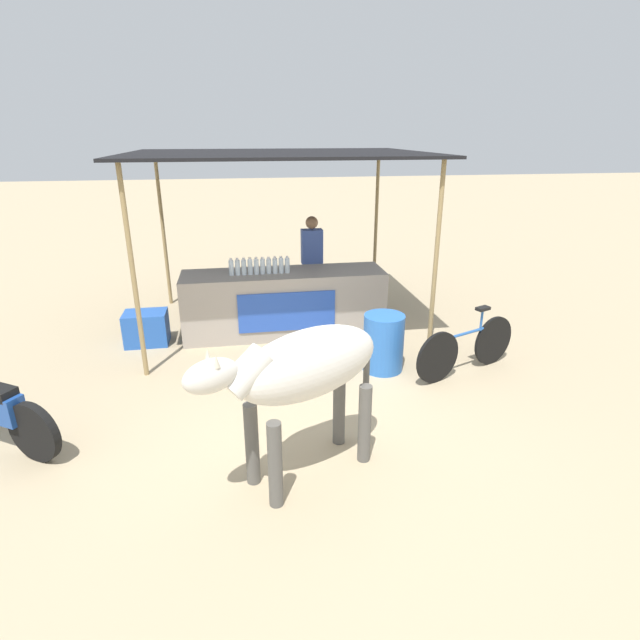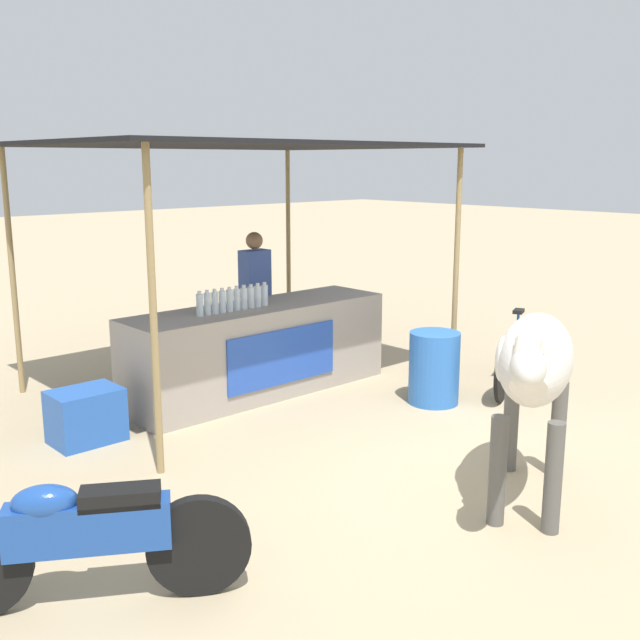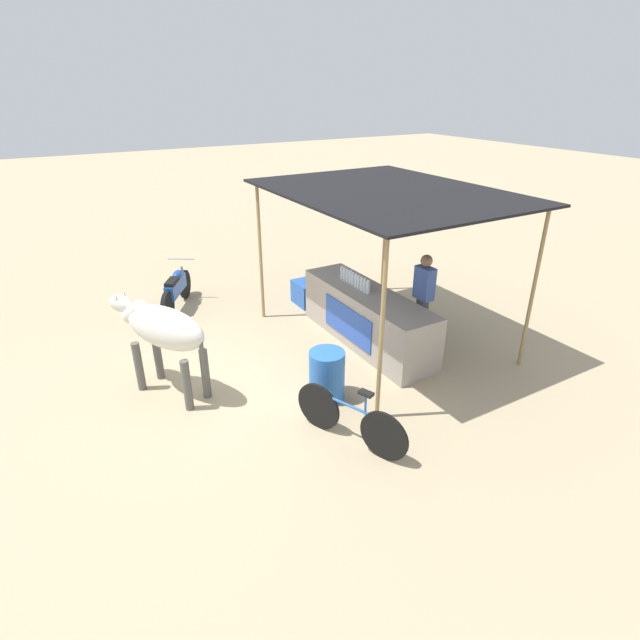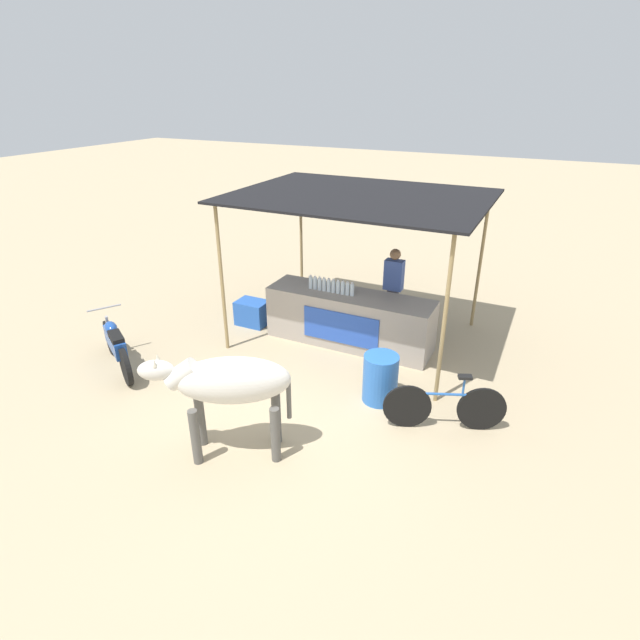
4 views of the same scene
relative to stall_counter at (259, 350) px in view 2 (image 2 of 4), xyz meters
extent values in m
plane|color=tan|center=(0.00, -2.20, -0.48)|extent=(60.00, 60.00, 0.00)
cube|color=#9E9389|center=(0.00, 0.00, 0.00)|extent=(3.00, 0.80, 0.96)
cube|color=#264CB2|center=(0.00, -0.41, 0.00)|extent=(1.40, 0.02, 0.58)
cube|color=black|center=(0.00, 0.30, 2.14)|extent=(4.20, 3.20, 0.04)
cylinder|color=#997F51|center=(-1.89, -1.14, 0.83)|extent=(0.06, 0.06, 2.62)
cylinder|color=#997F51|center=(1.89, -1.14, 0.83)|extent=(0.06, 0.06, 2.62)
cylinder|color=#997F51|center=(-1.89, 1.74, 0.83)|extent=(0.06, 0.06, 2.62)
cylinder|color=#997F51|center=(1.89, 1.74, 0.83)|extent=(0.06, 0.06, 2.62)
cylinder|color=silver|center=(-0.76, -0.05, 0.59)|extent=(0.07, 0.07, 0.22)
cylinder|color=white|center=(-0.76, -0.05, 0.71)|extent=(0.04, 0.04, 0.03)
cylinder|color=silver|center=(-0.67, -0.05, 0.59)|extent=(0.07, 0.07, 0.22)
cylinder|color=white|center=(-0.67, -0.05, 0.71)|extent=(0.04, 0.04, 0.03)
cylinder|color=silver|center=(-0.57, -0.05, 0.59)|extent=(0.07, 0.07, 0.22)
cylinder|color=white|center=(-0.57, -0.05, 0.71)|extent=(0.04, 0.04, 0.03)
cylinder|color=silver|center=(-0.48, -0.05, 0.59)|extent=(0.07, 0.07, 0.22)
cylinder|color=white|center=(-0.48, -0.05, 0.71)|extent=(0.04, 0.04, 0.03)
cylinder|color=silver|center=(-0.39, -0.05, 0.59)|extent=(0.07, 0.07, 0.22)
cylinder|color=white|center=(-0.39, -0.05, 0.71)|extent=(0.04, 0.04, 0.03)
cylinder|color=silver|center=(-0.30, -0.05, 0.59)|extent=(0.07, 0.07, 0.22)
cylinder|color=white|center=(-0.30, -0.05, 0.71)|extent=(0.04, 0.04, 0.03)
cylinder|color=silver|center=(-0.21, -0.05, 0.59)|extent=(0.07, 0.07, 0.22)
cylinder|color=white|center=(-0.21, -0.05, 0.71)|extent=(0.04, 0.04, 0.03)
cylinder|color=silver|center=(-0.12, -0.05, 0.59)|extent=(0.07, 0.07, 0.22)
cylinder|color=white|center=(-0.12, -0.05, 0.71)|extent=(0.04, 0.04, 0.03)
cylinder|color=silver|center=(-0.03, -0.05, 0.59)|extent=(0.07, 0.07, 0.22)
cylinder|color=white|center=(-0.03, -0.05, 0.71)|extent=(0.04, 0.04, 0.03)
cylinder|color=silver|center=(0.06, -0.05, 0.59)|extent=(0.07, 0.07, 0.22)
cylinder|color=white|center=(0.06, -0.05, 0.71)|extent=(0.04, 0.04, 0.03)
cylinder|color=#383842|center=(0.54, 0.75, -0.04)|extent=(0.22, 0.22, 0.88)
cube|color=#3F59A5|center=(0.54, 0.75, 0.68)|extent=(0.34, 0.20, 0.56)
sphere|color=#8C6647|center=(0.54, 0.75, 1.07)|extent=(0.20, 0.20, 0.20)
cube|color=blue|center=(-2.02, -0.10, -0.24)|extent=(0.60, 0.44, 0.48)
cylinder|color=blue|center=(1.12, -1.49, -0.11)|extent=(0.52, 0.52, 0.75)
ellipsoid|color=silver|center=(-0.11, -3.39, 0.60)|extent=(1.48, 1.12, 0.60)
cylinder|color=#575551|center=(-0.46, -3.78, -0.09)|extent=(0.12, 0.12, 0.78)
cylinder|color=#575551|center=(-0.63, -3.46, -0.09)|extent=(0.12, 0.12, 0.78)
cylinder|color=#575551|center=(0.40, -3.32, -0.09)|extent=(0.12, 0.12, 0.78)
cylinder|color=#575551|center=(0.23, -3.00, -0.09)|extent=(0.12, 0.12, 0.78)
cylinder|color=silver|center=(-0.64, -3.67, 0.71)|extent=(0.51, 0.42, 0.41)
ellipsoid|color=silver|center=(-0.90, -3.81, 0.77)|extent=(0.49, 0.40, 0.26)
cone|color=beige|center=(-0.85, -3.87, 0.91)|extent=(0.05, 0.05, 0.10)
cone|color=beige|center=(-0.92, -3.74, 0.91)|extent=(0.05, 0.05, 0.10)
cylinder|color=#575551|center=(0.47, -3.07, 0.33)|extent=(0.06, 0.06, 0.60)
ellipsoid|color=silver|center=(-0.31, -3.24, 0.60)|extent=(0.43, 0.30, 0.32)
cylinder|color=black|center=(-2.61, -2.80, -0.18)|extent=(0.55, 0.39, 0.60)
cube|color=#1E4799|center=(-3.12, -2.49, 0.00)|extent=(0.86, 0.63, 0.28)
ellipsoid|color=#1E4799|center=(-3.31, -2.37, 0.16)|extent=(0.41, 0.36, 0.20)
cube|color=black|center=(-2.97, -2.58, 0.16)|extent=(0.47, 0.39, 0.10)
cylinder|color=black|center=(1.67, -1.94, -0.15)|extent=(0.63, 0.29, 0.66)
cylinder|color=black|center=(2.60, -1.56, -0.15)|extent=(0.63, 0.29, 0.66)
cylinder|color=#2659A5|center=(2.14, -1.75, 0.07)|extent=(0.80, 0.36, 0.04)
cylinder|color=#2659A5|center=(2.34, -1.67, 0.19)|extent=(0.03, 0.03, 0.28)
cube|color=black|center=(2.34, -1.67, 0.35)|extent=(0.20, 0.16, 0.04)
camera|label=1|loc=(-0.66, -7.14, 2.42)|focal=28.00mm
camera|label=2|loc=(-4.75, -6.17, 1.99)|focal=42.00mm
camera|label=3|loc=(6.38, -4.65, 3.71)|focal=28.00mm
camera|label=4|loc=(3.06, -7.53, 3.84)|focal=28.00mm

